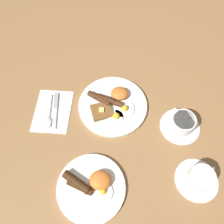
{
  "coord_description": "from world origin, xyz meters",
  "views": [
    {
      "loc": [
        0.01,
        0.46,
        0.81
      ],
      "look_at": [
        0.0,
        0.04,
        0.03
      ],
      "focal_mm": 35.0,
      "sensor_mm": 36.0,
      "label": 1
    }
  ],
  "objects_px": {
    "teacup_near": "(181,123)",
    "spoon": "(48,119)",
    "breakfast_plate_far": "(91,186)",
    "breakfast_plate_near": "(112,104)",
    "teacup_far": "(199,178)",
    "knife": "(55,108)"
  },
  "relations": [
    {
      "from": "breakfast_plate_near",
      "to": "breakfast_plate_far",
      "type": "bearing_deg",
      "value": 76.29
    },
    {
      "from": "breakfast_plate_near",
      "to": "breakfast_plate_far",
      "type": "relative_size",
      "value": 1.19
    },
    {
      "from": "teacup_near",
      "to": "breakfast_plate_near",
      "type": "bearing_deg",
      "value": -20.47
    },
    {
      "from": "teacup_near",
      "to": "spoon",
      "type": "distance_m",
      "value": 0.54
    },
    {
      "from": "teacup_near",
      "to": "spoon",
      "type": "bearing_deg",
      "value": -4.27
    },
    {
      "from": "teacup_near",
      "to": "teacup_far",
      "type": "bearing_deg",
      "value": 97.13
    },
    {
      "from": "breakfast_plate_near",
      "to": "teacup_near",
      "type": "distance_m",
      "value": 0.29
    },
    {
      "from": "breakfast_plate_far",
      "to": "teacup_near",
      "type": "distance_m",
      "value": 0.42
    },
    {
      "from": "breakfast_plate_far",
      "to": "teacup_far",
      "type": "distance_m",
      "value": 0.38
    },
    {
      "from": "teacup_near",
      "to": "breakfast_plate_far",
      "type": "bearing_deg",
      "value": 33.15
    },
    {
      "from": "breakfast_plate_near",
      "to": "knife",
      "type": "bearing_deg",
      "value": 2.35
    },
    {
      "from": "teacup_far",
      "to": "knife",
      "type": "bearing_deg",
      "value": -29.42
    },
    {
      "from": "breakfast_plate_near",
      "to": "teacup_far",
      "type": "height_order",
      "value": "teacup_far"
    },
    {
      "from": "teacup_far",
      "to": "knife",
      "type": "xyz_separation_m",
      "value": [
        0.54,
        -0.3,
        -0.02
      ]
    },
    {
      "from": "teacup_far",
      "to": "breakfast_plate_far",
      "type": "bearing_deg",
      "value": 2.62
    },
    {
      "from": "breakfast_plate_far",
      "to": "knife",
      "type": "bearing_deg",
      "value": -63.47
    },
    {
      "from": "breakfast_plate_far",
      "to": "spoon",
      "type": "distance_m",
      "value": 0.33
    },
    {
      "from": "teacup_near",
      "to": "spoon",
      "type": "relative_size",
      "value": 0.98
    },
    {
      "from": "teacup_far",
      "to": "spoon",
      "type": "height_order",
      "value": "teacup_far"
    },
    {
      "from": "breakfast_plate_near",
      "to": "knife",
      "type": "relative_size",
      "value": 1.68
    },
    {
      "from": "breakfast_plate_far",
      "to": "teacup_near",
      "type": "xyz_separation_m",
      "value": [
        -0.35,
        -0.23,
        0.02
      ]
    },
    {
      "from": "spoon",
      "to": "teacup_near",
      "type": "bearing_deg",
      "value": 85.76
    }
  ]
}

